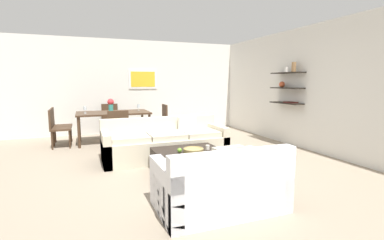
{
  "coord_description": "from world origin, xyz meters",
  "views": [
    {
      "loc": [
        -1.59,
        -4.92,
        1.49
      ],
      "look_at": [
        0.39,
        0.2,
        0.75
      ],
      "focal_mm": 26.47,
      "sensor_mm": 36.0,
      "label": 1
    }
  ],
  "objects": [
    {
      "name": "apple_on_coffee_table",
      "position": [
        -0.2,
        -0.78,
        0.42
      ],
      "size": [
        0.07,
        0.07,
        0.07
      ],
      "primitive_type": "sphere",
      "color": "#669E2D",
      "rests_on": "coffee_table"
    },
    {
      "name": "ground_plane",
      "position": [
        0.0,
        0.0,
        0.0
      ],
      "size": [
        18.0,
        18.0,
        0.0
      ],
      "primitive_type": "plane",
      "color": "gray"
    },
    {
      "name": "wine_glass_right_far",
      "position": [
        -0.25,
        2.43,
        0.87
      ],
      "size": [
        0.07,
        0.07,
        0.17
      ],
      "color": "silver",
      "rests_on": "dining_table"
    },
    {
      "name": "loveseat_white",
      "position": [
        -0.14,
        -2.07,
        0.29
      ],
      "size": [
        1.45,
        0.9,
        0.78
      ],
      "color": "white",
      "rests_on": "ground"
    },
    {
      "name": "dining_chair_foot",
      "position": [
        -0.91,
        1.38,
        0.5
      ],
      "size": [
        0.44,
        0.44,
        0.88
      ],
      "color": "#422D1E",
      "rests_on": "ground"
    },
    {
      "name": "dining_chair_right_far",
      "position": [
        0.37,
        2.53,
        0.5
      ],
      "size": [
        0.44,
        0.44,
        0.88
      ],
      "color": "#422D1E",
      "rests_on": "ground"
    },
    {
      "name": "coffee_table",
      "position": [
        -0.02,
        -0.79,
        0.19
      ],
      "size": [
        1.09,
        1.09,
        0.38
      ],
      "color": "black",
      "rests_on": "ground"
    },
    {
      "name": "sofa_beige",
      "position": [
        -0.13,
        0.34,
        0.29
      ],
      "size": [
        2.37,
        0.9,
        0.78
      ],
      "color": "beige",
      "rests_on": "ground"
    },
    {
      "name": "dining_chair_left_far",
      "position": [
        -2.18,
        2.53,
        0.5
      ],
      "size": [
        0.44,
        0.44,
        0.88
      ],
      "color": "#422D1E",
      "rests_on": "ground"
    },
    {
      "name": "candle_jar",
      "position": [
        0.3,
        -0.74,
        0.42
      ],
      "size": [
        0.07,
        0.07,
        0.07
      ],
      "primitive_type": "cylinder",
      "color": "silver",
      "rests_on": "coffee_table"
    },
    {
      "name": "wine_glass_left_near",
      "position": [
        -1.56,
        2.18,
        0.87
      ],
      "size": [
        0.07,
        0.07,
        0.16
      ],
      "color": "silver",
      "rests_on": "dining_table"
    },
    {
      "name": "dining_chair_left_near",
      "position": [
        -2.18,
        2.07,
        0.5
      ],
      "size": [
        0.44,
        0.44,
        0.88
      ],
      "color": "#422D1E",
      "rests_on": "ground"
    },
    {
      "name": "dining_chair_head",
      "position": [
        -0.91,
        3.22,
        0.5
      ],
      "size": [
        0.44,
        0.44,
        0.88
      ],
      "color": "#422D1E",
      "rests_on": "ground"
    },
    {
      "name": "dining_table",
      "position": [
        -0.91,
        2.3,
        0.68
      ],
      "size": [
        1.74,
        1.02,
        0.75
      ],
      "color": "#422D1E",
      "rests_on": "ground"
    },
    {
      "name": "back_wall_unit",
      "position": [
        0.3,
        3.53,
        1.35
      ],
      "size": [
        8.4,
        0.09,
        2.7
      ],
      "color": "silver",
      "rests_on": "ground"
    },
    {
      "name": "right_wall_shelf_unit",
      "position": [
        3.03,
        0.6,
        1.35
      ],
      "size": [
        0.34,
        8.2,
        2.7
      ],
      "color": "silver",
      "rests_on": "ground"
    },
    {
      "name": "wine_glass_head",
      "position": [
        -0.91,
        2.75,
        0.86
      ],
      "size": [
        0.07,
        0.07,
        0.17
      ],
      "color": "silver",
      "rests_on": "dining_table"
    },
    {
      "name": "decorative_bowl",
      "position": [
        0.01,
        -0.85,
        0.42
      ],
      "size": [
        0.32,
        0.32,
        0.07
      ],
      "color": "#99844C",
      "rests_on": "coffee_table"
    },
    {
      "name": "centerpiece_vase",
      "position": [
        -0.96,
        2.3,
        0.95
      ],
      "size": [
        0.16,
        0.16,
        0.33
      ],
      "color": "teal",
      "rests_on": "dining_table"
    },
    {
      "name": "wine_glass_left_far",
      "position": [
        -1.56,
        2.43,
        0.86
      ],
      "size": [
        0.08,
        0.08,
        0.15
      ],
      "color": "silver",
      "rests_on": "dining_table"
    }
  ]
}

